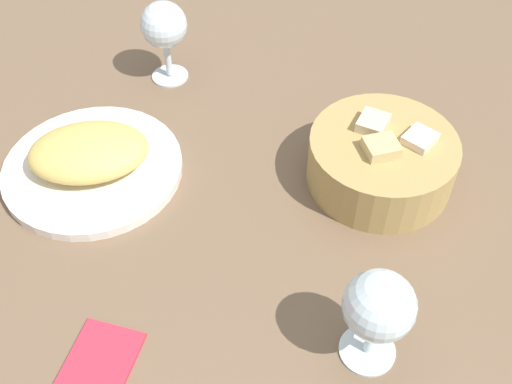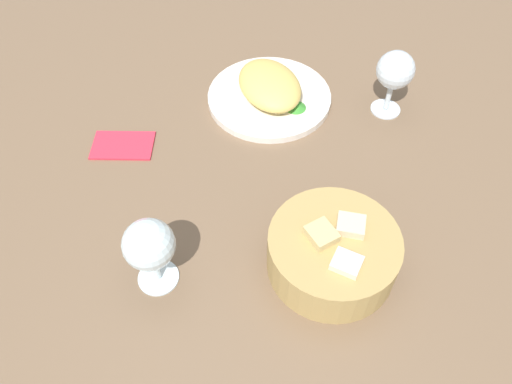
{
  "view_description": "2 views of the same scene",
  "coord_description": "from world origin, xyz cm",
  "px_view_note": "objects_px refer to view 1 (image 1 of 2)",
  "views": [
    {
      "loc": [
        19.54,
        -52.4,
        61.14
      ],
      "look_at": [
        6.77,
        -4.06,
        5.67
      ],
      "focal_mm": 43.76,
      "sensor_mm": 36.0,
      "label": 1
    },
    {
      "loc": [
        60.53,
        -3.91,
        66.99
      ],
      "look_at": [
        10.97,
        -3.84,
        5.57
      ],
      "focal_mm": 35.87,
      "sensor_mm": 36.0,
      "label": 2
    }
  ],
  "objects_px": {
    "plate": "(93,168)",
    "wine_glass_near": "(378,309)",
    "wine_glass_far": "(164,28)",
    "folded_napkin": "(95,370)",
    "bread_basket": "(382,160)"
  },
  "relations": [
    {
      "from": "folded_napkin",
      "to": "wine_glass_near",
      "type": "bearing_deg",
      "value": -69.22
    },
    {
      "from": "plate",
      "to": "wine_glass_far",
      "type": "xyz_separation_m",
      "value": [
        0.03,
        0.22,
        0.08
      ]
    },
    {
      "from": "wine_glass_near",
      "to": "wine_glass_far",
      "type": "distance_m",
      "value": 0.54
    },
    {
      "from": "folded_napkin",
      "to": "plate",
      "type": "bearing_deg",
      "value": 26.14
    },
    {
      "from": "wine_glass_far",
      "to": "folded_napkin",
      "type": "height_order",
      "value": "wine_glass_far"
    },
    {
      "from": "plate",
      "to": "wine_glass_near",
      "type": "distance_m",
      "value": 0.44
    },
    {
      "from": "plate",
      "to": "folded_napkin",
      "type": "height_order",
      "value": "plate"
    },
    {
      "from": "bread_basket",
      "to": "folded_napkin",
      "type": "xyz_separation_m",
      "value": [
        -0.25,
        -0.35,
        -0.03
      ]
    },
    {
      "from": "wine_glass_far",
      "to": "folded_napkin",
      "type": "relative_size",
      "value": 1.18
    },
    {
      "from": "wine_glass_far",
      "to": "folded_napkin",
      "type": "distance_m",
      "value": 0.51
    },
    {
      "from": "bread_basket",
      "to": "wine_glass_far",
      "type": "bearing_deg",
      "value": 158.18
    },
    {
      "from": "bread_basket",
      "to": "folded_napkin",
      "type": "distance_m",
      "value": 0.43
    },
    {
      "from": "plate",
      "to": "wine_glass_near",
      "type": "xyz_separation_m",
      "value": [
        0.4,
        -0.17,
        0.08
      ]
    },
    {
      "from": "bread_basket",
      "to": "wine_glass_near",
      "type": "xyz_separation_m",
      "value": [
        0.02,
        -0.26,
        0.05
      ]
    },
    {
      "from": "bread_basket",
      "to": "wine_glass_far",
      "type": "height_order",
      "value": "wine_glass_far"
    }
  ]
}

